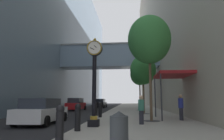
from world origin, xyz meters
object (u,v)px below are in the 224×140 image
street_tree_mid_near (143,70)px  car_white_mid (42,111)px  car_black_far (101,103)px  car_red_trailing (76,104)px  street_tree_mid_far (140,75)px  trash_bin (119,130)px  bollard_fifth (100,109)px  bollard_nearest (60,122)px  car_grey_near (47,107)px  street_tree_near (149,40)px  street_clock (94,76)px  bollard_second (78,116)px  bollard_fourth (95,111)px  pedestrian_walking (181,106)px  pedestrian_by_clock (141,109)px

street_tree_mid_near → car_white_mid: 10.96m
car_black_far → car_red_trailing: car_red_trailing is taller
street_tree_mid_near → car_white_mid: street_tree_mid_near is taller
street_tree_mid_far → trash_bin: bearing=-94.6°
bollard_fifth → car_white_mid: size_ratio=0.26×
bollard_nearest → trash_bin: (2.02, -0.89, -0.09)m
car_white_mid → car_black_far: bearing=89.6°
bollard_nearest → car_grey_near: bearing=114.9°
bollard_nearest → street_tree_near: (3.72, 6.72, 4.82)m
street_clock → car_grey_near: (-5.98, 8.09, -1.95)m
car_white_mid → car_black_far: size_ratio=1.00×
street_tree_near → street_clock: bearing=-138.4°
street_tree_near → car_white_mid: 8.51m
bollard_second → car_grey_near: car_grey_near is taller
bollard_nearest → bollard_fourth: size_ratio=1.00×
street_tree_mid_near → car_grey_near: (-9.25, -1.52, -3.68)m
street_tree_mid_far → car_black_far: street_tree_mid_far is taller
bollard_second → street_tree_mid_near: 12.30m
bollard_nearest → pedestrian_walking: (5.78, 7.34, 0.29)m
street_tree_near → car_grey_near: street_tree_near is taller
street_clock → car_grey_near: street_clock is taller
bollard_second → car_red_trailing: bearing=105.5°
car_white_mid → bollard_fifth: bearing=46.3°
bollard_fourth → car_black_far: car_black_far is taller
street_tree_mid_near → car_black_far: 18.67m
bollard_nearest → car_black_far: size_ratio=0.26×
street_tree_mid_near → car_grey_near: bearing=-170.7°
trash_bin → car_grey_near: size_ratio=0.23×
street_tree_mid_far → pedestrian_by_clock: street_tree_mid_far is taller
bollard_second → trash_bin: 3.77m
bollard_fifth → pedestrian_walking: bearing=-17.7°
street_tree_mid_far → trash_bin: (-1.71, -21.01, -4.18)m
bollard_second → trash_bin: bollard_second is taller
pedestrian_walking → car_red_trailing: size_ratio=0.38×
trash_bin → street_tree_mid_near: bearing=83.2°
bollard_second → car_grey_near: bearing=119.9°
bollard_nearest → car_red_trailing: size_ratio=0.27×
street_tree_near → car_red_trailing: size_ratio=1.59×
car_black_far → car_grey_near: bearing=-97.5°
bollard_second → pedestrian_by_clock: 3.97m
car_grey_near → car_white_mid: size_ratio=0.99×
bollard_fourth → car_red_trailing: size_ratio=0.27×
bollard_nearest → bollard_fourth: bearing=90.0°
car_white_mid → car_red_trailing: 15.48m
street_clock → pedestrian_walking: street_clock is taller
street_tree_mid_near → pedestrian_by_clock: street_tree_mid_near is taller
street_tree_mid_near → bollard_second: bearing=-108.5°
bollard_second → pedestrian_walking: (5.78, 5.05, 0.29)m
pedestrian_walking → car_grey_near: (-11.30, 4.56, -0.26)m
bollard_second → pedestrian_walking: 7.68m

